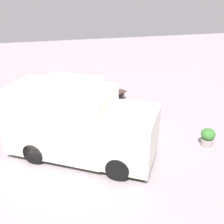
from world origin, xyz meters
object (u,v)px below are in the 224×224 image
(person_customer, at_px, (11,99))
(plaza_bench, at_px, (113,96))
(food_truck, at_px, (78,125))
(planter_flowering_near, at_px, (208,137))

(person_customer, bearing_deg, plaza_bench, -10.00)
(food_truck, height_order, plaza_bench, food_truck)
(person_customer, distance_m, plaza_bench, 5.03)
(food_truck, xyz_separation_m, plaza_bench, (2.25, 4.20, -0.80))
(food_truck, distance_m, planter_flowering_near, 4.79)
(planter_flowering_near, distance_m, plaza_bench, 5.33)
(person_customer, height_order, plaza_bench, person_customer)
(food_truck, relative_size, planter_flowering_near, 7.70)
(person_customer, xyz_separation_m, planter_flowering_near, (7.39, -5.61, 0.02))
(plaza_bench, bearing_deg, person_customer, 170.00)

